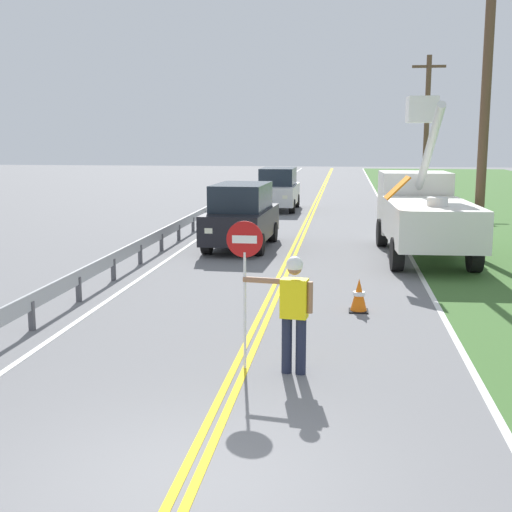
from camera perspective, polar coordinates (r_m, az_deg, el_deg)
ground_plane at (r=7.51m, az=-5.86°, el=-18.52°), size 160.00×160.00×0.00m
centerline_yellow_left at (r=26.71m, az=3.83°, el=2.21°), size 0.11×110.00×0.01m
centerline_yellow_right at (r=26.70m, az=4.22°, el=2.20°), size 0.11×110.00×0.01m
edge_line_right at (r=26.74m, az=11.75°, el=2.03°), size 0.12×110.00×0.01m
edge_line_left at (r=27.16m, az=-3.59°, el=2.34°), size 0.12×110.00×0.01m
flagger_worker at (r=10.30m, az=3.17°, el=-4.29°), size 1.08×0.31×1.83m
stop_sign_paddle at (r=10.35m, az=-0.95°, el=-0.46°), size 0.56×0.04×2.33m
utility_bucket_truck at (r=21.30m, az=13.81°, el=3.75°), size 2.67×6.90×4.83m
oncoming_suv_nearest at (r=22.24m, az=-1.23°, el=3.42°), size 2.06×4.67×2.10m
oncoming_suv_second at (r=33.96m, az=1.87°, el=5.66°), size 1.93×4.61×2.10m
utility_pole_near at (r=21.08m, az=18.70°, el=12.09°), size 1.80×0.28×8.76m
utility_pole_mid at (r=39.03m, az=14.12°, el=10.48°), size 1.80×0.28×7.97m
traffic_cone_lead at (r=14.25m, az=8.63°, el=-3.33°), size 0.40×0.40×0.70m
guardrail_left_shoulder at (r=22.91m, az=-7.21°, el=2.17°), size 0.10×32.00×0.71m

